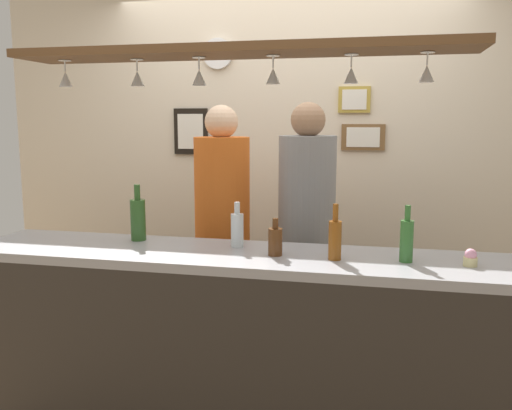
{
  "coord_description": "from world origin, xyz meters",
  "views": [
    {
      "loc": [
        0.68,
        -2.86,
        1.63
      ],
      "look_at": [
        0.0,
        0.1,
        1.16
      ],
      "focal_mm": 38.46,
      "sensor_mm": 36.0,
      "label": 1
    }
  ],
  "objects_px": {
    "bottle_beer_amber_tall": "(335,238)",
    "picture_frame_upper_small": "(354,100)",
    "person_right_grey_shirt": "(307,218)",
    "bottle_soda_clear": "(237,229)",
    "cupcake": "(470,258)",
    "picture_frame_lower_pair": "(363,137)",
    "person_middle_orange_shirt": "(222,216)",
    "bottle_champagne_green": "(138,218)",
    "bottle_beer_brown_stubby": "(275,241)",
    "bottle_beer_green_import": "(407,239)",
    "picture_frame_caricature": "(191,131)",
    "wall_clock": "(218,54)"
  },
  "relations": [
    {
      "from": "person_right_grey_shirt",
      "to": "picture_frame_caricature",
      "type": "xyz_separation_m",
      "value": [
        -0.97,
        0.71,
        0.5
      ]
    },
    {
      "from": "picture_frame_lower_pair",
      "to": "bottle_beer_amber_tall",
      "type": "bearing_deg",
      "value": -92.61
    },
    {
      "from": "person_middle_orange_shirt",
      "to": "bottle_beer_green_import",
      "type": "height_order",
      "value": "person_middle_orange_shirt"
    },
    {
      "from": "bottle_beer_brown_stubby",
      "to": "bottle_beer_green_import",
      "type": "xyz_separation_m",
      "value": [
        0.6,
        0.01,
        0.03
      ]
    },
    {
      "from": "bottle_beer_amber_tall",
      "to": "bottle_champagne_green",
      "type": "distance_m",
      "value": 1.07
    },
    {
      "from": "bottle_beer_green_import",
      "to": "picture_frame_upper_small",
      "type": "distance_m",
      "value": 1.59
    },
    {
      "from": "person_right_grey_shirt",
      "to": "picture_frame_caricature",
      "type": "bearing_deg",
      "value": 143.93
    },
    {
      "from": "person_right_grey_shirt",
      "to": "bottle_champagne_green",
      "type": "bearing_deg",
      "value": -146.4
    },
    {
      "from": "bottle_beer_amber_tall",
      "to": "bottle_beer_green_import",
      "type": "xyz_separation_m",
      "value": [
        0.32,
        0.03,
        0.0
      ]
    },
    {
      "from": "picture_frame_caricature",
      "to": "cupcake",
      "type": "bearing_deg",
      "value": -38.4
    },
    {
      "from": "person_right_grey_shirt",
      "to": "bottle_champagne_green",
      "type": "height_order",
      "value": "person_right_grey_shirt"
    },
    {
      "from": "person_right_grey_shirt",
      "to": "bottle_soda_clear",
      "type": "relative_size",
      "value": 7.54
    },
    {
      "from": "bottle_beer_green_import",
      "to": "picture_frame_lower_pair",
      "type": "xyz_separation_m",
      "value": [
        -0.25,
        1.41,
        0.41
      ]
    },
    {
      "from": "bottle_beer_amber_tall",
      "to": "picture_frame_caricature",
      "type": "relative_size",
      "value": 0.76
    },
    {
      "from": "bottle_soda_clear",
      "to": "bottle_beer_green_import",
      "type": "bearing_deg",
      "value": -7.91
    },
    {
      "from": "bottle_beer_brown_stubby",
      "to": "person_right_grey_shirt",
      "type": "bearing_deg",
      "value": 85.66
    },
    {
      "from": "bottle_beer_brown_stubby",
      "to": "wall_clock",
      "type": "height_order",
      "value": "wall_clock"
    },
    {
      "from": "bottle_soda_clear",
      "to": "bottle_beer_brown_stubby",
      "type": "bearing_deg",
      "value": -30.25
    },
    {
      "from": "bottle_soda_clear",
      "to": "cupcake",
      "type": "distance_m",
      "value": 1.1
    },
    {
      "from": "bottle_soda_clear",
      "to": "picture_frame_upper_small",
      "type": "relative_size",
      "value": 1.05
    },
    {
      "from": "bottle_beer_amber_tall",
      "to": "picture_frame_caricature",
      "type": "distance_m",
      "value": 1.93
    },
    {
      "from": "picture_frame_upper_small",
      "to": "picture_frame_lower_pair",
      "type": "bearing_deg",
      "value": 0.0
    },
    {
      "from": "person_right_grey_shirt",
      "to": "bottle_soda_clear",
      "type": "distance_m",
      "value": 0.65
    },
    {
      "from": "cupcake",
      "to": "bottle_champagne_green",
      "type": "bearing_deg",
      "value": 174.42
    },
    {
      "from": "bottle_beer_amber_tall",
      "to": "picture_frame_lower_pair",
      "type": "xyz_separation_m",
      "value": [
        0.07,
        1.44,
        0.42
      ]
    },
    {
      "from": "wall_clock",
      "to": "bottle_beer_green_import",
      "type": "bearing_deg",
      "value": -47.14
    },
    {
      "from": "person_middle_orange_shirt",
      "to": "picture_frame_lower_pair",
      "type": "xyz_separation_m",
      "value": [
        0.82,
        0.71,
        0.47
      ]
    },
    {
      "from": "picture_frame_caricature",
      "to": "bottle_beer_green_import",
      "type": "bearing_deg",
      "value": -42.84
    },
    {
      "from": "picture_frame_caricature",
      "to": "picture_frame_upper_small",
      "type": "relative_size",
      "value": 1.55
    },
    {
      "from": "bottle_soda_clear",
      "to": "cupcake",
      "type": "relative_size",
      "value": 2.95
    },
    {
      "from": "person_right_grey_shirt",
      "to": "picture_frame_upper_small",
      "type": "height_order",
      "value": "picture_frame_upper_small"
    },
    {
      "from": "bottle_soda_clear",
      "to": "picture_frame_upper_small",
      "type": "distance_m",
      "value": 1.55
    },
    {
      "from": "wall_clock",
      "to": "picture_frame_caricature",
      "type": "bearing_deg",
      "value": 178.36
    },
    {
      "from": "bottle_beer_amber_tall",
      "to": "picture_frame_upper_small",
      "type": "height_order",
      "value": "picture_frame_upper_small"
    },
    {
      "from": "bottle_beer_brown_stubby",
      "to": "bottle_beer_green_import",
      "type": "height_order",
      "value": "bottle_beer_green_import"
    },
    {
      "from": "wall_clock",
      "to": "bottle_soda_clear",
      "type": "bearing_deg",
      "value": -69.54
    },
    {
      "from": "bottle_beer_brown_stubby",
      "to": "person_middle_orange_shirt",
      "type": "bearing_deg",
      "value": 123.38
    },
    {
      "from": "bottle_beer_amber_tall",
      "to": "picture_frame_lower_pair",
      "type": "distance_m",
      "value": 1.5
    },
    {
      "from": "person_middle_orange_shirt",
      "to": "bottle_champagne_green",
      "type": "height_order",
      "value": "person_middle_orange_shirt"
    },
    {
      "from": "bottle_beer_brown_stubby",
      "to": "picture_frame_lower_pair",
      "type": "xyz_separation_m",
      "value": [
        0.35,
        1.42,
        0.45
      ]
    },
    {
      "from": "person_right_grey_shirt",
      "to": "bottle_soda_clear",
      "type": "xyz_separation_m",
      "value": [
        -0.27,
        -0.59,
        0.04
      ]
    },
    {
      "from": "cupcake",
      "to": "picture_frame_lower_pair",
      "type": "distance_m",
      "value": 1.59
    },
    {
      "from": "bottle_soda_clear",
      "to": "bottle_beer_amber_tall",
      "type": "height_order",
      "value": "bottle_beer_amber_tall"
    },
    {
      "from": "person_right_grey_shirt",
      "to": "picture_frame_upper_small",
      "type": "distance_m",
      "value": 1.04
    },
    {
      "from": "person_middle_orange_shirt",
      "to": "bottle_beer_brown_stubby",
      "type": "bearing_deg",
      "value": -56.62
    },
    {
      "from": "bottle_beer_brown_stubby",
      "to": "picture_frame_lower_pair",
      "type": "distance_m",
      "value": 1.53
    },
    {
      "from": "bottle_beer_amber_tall",
      "to": "picture_frame_lower_pair",
      "type": "height_order",
      "value": "picture_frame_lower_pair"
    },
    {
      "from": "bottle_champagne_green",
      "to": "picture_frame_upper_small",
      "type": "distance_m",
      "value": 1.77
    },
    {
      "from": "person_right_grey_shirt",
      "to": "person_middle_orange_shirt",
      "type": "bearing_deg",
      "value": -180.0
    },
    {
      "from": "person_right_grey_shirt",
      "to": "cupcake",
      "type": "relative_size",
      "value": 22.24
    }
  ]
}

